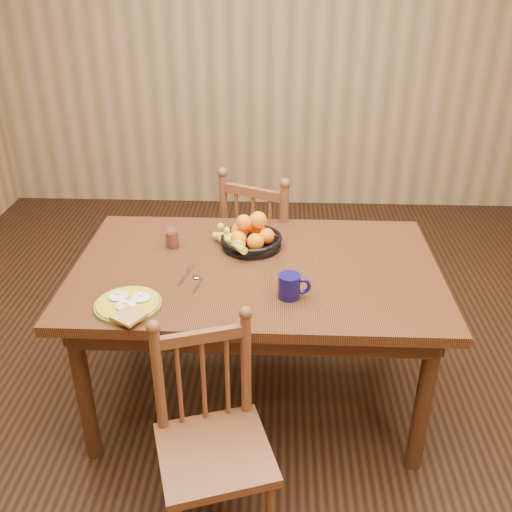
{
  "coord_description": "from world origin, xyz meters",
  "views": [
    {
      "loc": [
        0.1,
        -2.19,
        1.98
      ],
      "look_at": [
        0.0,
        0.0,
        0.8
      ],
      "focal_mm": 40.0,
      "sensor_mm": 36.0,
      "label": 1
    }
  ],
  "objects_px": {
    "chair_near": "(213,442)",
    "fruit_bowl": "(250,237)",
    "coffee_mug": "(290,286)",
    "breakfast_plate": "(128,304)",
    "dining_table": "(256,283)",
    "chair_far": "(265,251)"
  },
  "relations": [
    {
      "from": "dining_table",
      "to": "fruit_bowl",
      "type": "height_order",
      "value": "fruit_bowl"
    },
    {
      "from": "fruit_bowl",
      "to": "dining_table",
      "type": "bearing_deg",
      "value": -78.74
    },
    {
      "from": "breakfast_plate",
      "to": "fruit_bowl",
      "type": "relative_size",
      "value": 0.95
    },
    {
      "from": "chair_near",
      "to": "fruit_bowl",
      "type": "xyz_separation_m",
      "value": [
        0.09,
        0.9,
        0.38
      ]
    },
    {
      "from": "breakfast_plate",
      "to": "dining_table",
      "type": "bearing_deg",
      "value": 35.62
    },
    {
      "from": "coffee_mug",
      "to": "fruit_bowl",
      "type": "xyz_separation_m",
      "value": [
        -0.18,
        0.43,
        0.0
      ]
    },
    {
      "from": "breakfast_plate",
      "to": "fruit_bowl",
      "type": "bearing_deg",
      "value": 50.04
    },
    {
      "from": "breakfast_plate",
      "to": "chair_near",
      "type": "bearing_deg",
      "value": -45.51
    },
    {
      "from": "chair_far",
      "to": "breakfast_plate",
      "type": "relative_size",
      "value": 3.11
    },
    {
      "from": "chair_near",
      "to": "coffee_mug",
      "type": "distance_m",
      "value": 0.66
    },
    {
      "from": "dining_table",
      "to": "chair_near",
      "type": "height_order",
      "value": "chair_near"
    },
    {
      "from": "chair_near",
      "to": "breakfast_plate",
      "type": "distance_m",
      "value": 0.62
    },
    {
      "from": "chair_near",
      "to": "fruit_bowl",
      "type": "relative_size",
      "value": 2.67
    },
    {
      "from": "fruit_bowl",
      "to": "breakfast_plate",
      "type": "bearing_deg",
      "value": -129.96
    },
    {
      "from": "dining_table",
      "to": "chair_far",
      "type": "relative_size",
      "value": 1.67
    },
    {
      "from": "chair_far",
      "to": "chair_near",
      "type": "bearing_deg",
      "value": 108.07
    },
    {
      "from": "dining_table",
      "to": "chair_far",
      "type": "xyz_separation_m",
      "value": [
        0.02,
        0.68,
        -0.2
      ]
    },
    {
      "from": "chair_near",
      "to": "breakfast_plate",
      "type": "bearing_deg",
      "value": 116.71
    },
    {
      "from": "dining_table",
      "to": "coffee_mug",
      "type": "height_order",
      "value": "coffee_mug"
    },
    {
      "from": "coffee_mug",
      "to": "fruit_bowl",
      "type": "height_order",
      "value": "fruit_bowl"
    },
    {
      "from": "chair_near",
      "to": "coffee_mug",
      "type": "height_order",
      "value": "chair_near"
    },
    {
      "from": "chair_far",
      "to": "breakfast_plate",
      "type": "bearing_deg",
      "value": 87.94
    }
  ]
}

